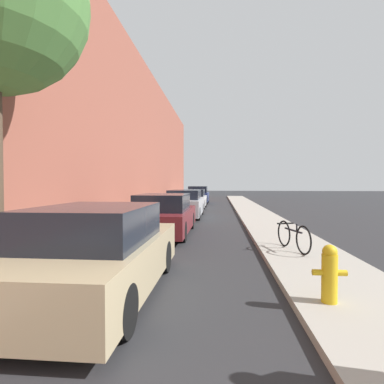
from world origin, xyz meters
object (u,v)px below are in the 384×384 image
(parked_car_maroon, at_px, (164,215))
(parked_car_navy, at_px, (198,195))
(parked_car_silver, at_px, (185,204))
(fire_hydrant, at_px, (330,273))
(parked_car_champagne, at_px, (99,253))
(parked_car_white, at_px, (193,199))
(bicycle, at_px, (293,236))

(parked_car_maroon, height_order, parked_car_navy, parked_car_navy)
(parked_car_silver, height_order, fire_hydrant, parked_car_silver)
(parked_car_champagne, xyz_separation_m, parked_car_silver, (0.09, 11.20, 0.02))
(parked_car_silver, distance_m, parked_car_navy, 10.93)
(fire_hydrant, bearing_deg, parked_car_champagne, 175.19)
(parked_car_champagne, relative_size, parked_car_white, 1.04)
(parked_car_champagne, bearing_deg, parked_car_silver, 89.52)
(parked_car_maroon, bearing_deg, parked_car_silver, 88.82)
(parked_car_navy, relative_size, fire_hydrant, 4.99)
(parked_car_maroon, xyz_separation_m, fire_hydrant, (3.40, -6.01, -0.13))
(parked_car_champagne, relative_size, parked_car_maroon, 0.94)
(parked_car_silver, xyz_separation_m, fire_hydrant, (3.29, -11.48, -0.15))
(parked_car_white, distance_m, parked_car_navy, 5.14)
(parked_car_maroon, bearing_deg, fire_hydrant, -60.49)
(parked_car_white, height_order, bicycle, parked_car_white)
(parked_car_maroon, height_order, parked_car_silver, parked_car_silver)
(parked_car_champagne, bearing_deg, parked_car_white, 89.91)
(fire_hydrant, bearing_deg, parked_car_maroon, 119.51)
(parked_car_champagne, bearing_deg, bicycle, 39.55)
(parked_car_silver, bearing_deg, fire_hydrant, -74.01)
(parked_car_silver, bearing_deg, parked_car_champagne, -90.48)
(parked_car_champagne, height_order, parked_car_navy, parked_car_navy)
(parked_car_silver, distance_m, parked_car_white, 5.79)
(parked_car_champagne, distance_m, bicycle, 4.77)
(parked_car_champagne, bearing_deg, fire_hydrant, -4.81)
(parked_car_white, distance_m, bicycle, 14.42)
(parked_car_champagne, relative_size, bicycle, 2.58)
(parked_car_navy, bearing_deg, bicycle, -79.14)
(parked_car_navy, relative_size, bicycle, 2.48)
(parked_car_navy, bearing_deg, parked_car_maroon, -90.12)
(bicycle, bearing_deg, parked_car_champagne, -155.03)
(fire_hydrant, distance_m, bicycle, 3.33)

